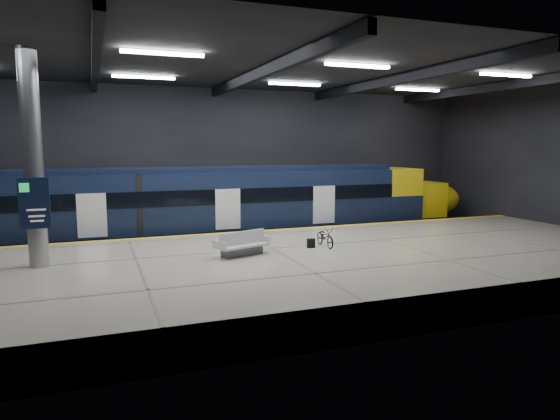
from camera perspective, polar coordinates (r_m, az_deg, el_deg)
ground at (r=20.20m, az=-1.92°, el=-6.89°), size 30.00×30.00×0.00m
room_shell at (r=19.59m, az=-2.00°, el=9.55°), size 30.10×16.10×8.05m
platform at (r=17.79m, az=0.69°, el=-7.04°), size 30.00×11.00×1.10m
safety_strip at (r=22.53m, az=-4.19°, el=-2.52°), size 30.00×0.40×0.01m
rails at (r=25.32m, az=-5.94°, el=-3.79°), size 30.00×1.52×0.16m
train at (r=24.66m, az=-9.52°, el=0.50°), size 29.40×2.84×3.79m
bench at (r=17.82m, az=-4.37°, el=-4.22°), size 2.11×1.40×0.86m
bicycle at (r=19.34m, az=5.19°, el=-3.06°), size 0.55×1.47×0.77m
pannier_bag at (r=19.12m, az=3.56°, el=-3.80°), size 0.33×0.23×0.35m
info_column at (r=17.60m, az=-26.39°, el=4.92°), size 0.90×0.78×6.90m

